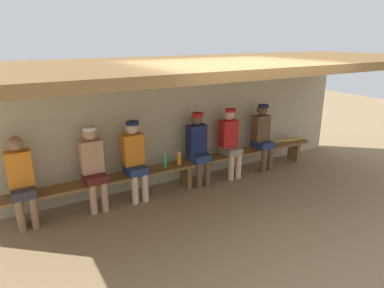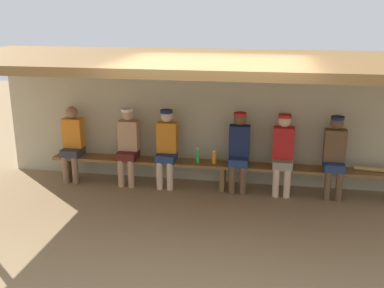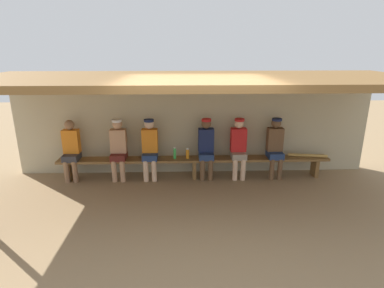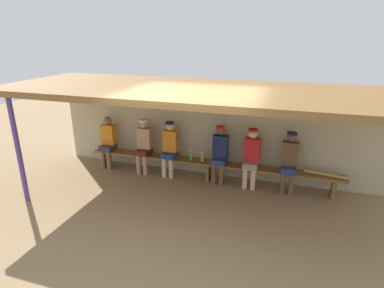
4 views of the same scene
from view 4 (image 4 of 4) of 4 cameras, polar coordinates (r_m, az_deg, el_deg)
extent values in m
plane|color=#937754|center=(6.32, -0.75, -12.24)|extent=(24.00, 24.00, 0.00)
cube|color=#B7AD8C|center=(7.64, 3.97, 2.45)|extent=(8.00, 0.20, 2.20)
cube|color=brown|center=(6.15, 1.25, 9.48)|extent=(8.00, 2.80, 0.12)
cylinder|color=#4C388C|center=(7.18, -28.83, -1.08)|extent=(0.10, 0.10, 2.20)
cube|color=brown|center=(7.45, 3.01, -3.40)|extent=(6.00, 0.36, 0.05)
cube|color=brown|center=(8.60, -15.04, -2.55)|extent=(0.08, 0.29, 0.41)
cube|color=brown|center=(7.54, 2.98, -5.01)|extent=(0.08, 0.29, 0.41)
cube|color=brown|center=(7.42, 24.15, -7.25)|extent=(0.08, 0.29, 0.41)
cube|color=navy|center=(7.20, 17.00, -4.30)|extent=(0.32, 0.40, 0.14)
cylinder|color=brown|center=(7.17, 16.02, -6.85)|extent=(0.11, 0.11, 0.48)
cylinder|color=brown|center=(7.17, 17.46, -6.99)|extent=(0.11, 0.11, 0.48)
cube|color=brown|center=(7.15, 17.27, -1.63)|extent=(0.34, 0.20, 0.52)
sphere|color=brown|center=(7.03, 17.57, 1.19)|extent=(0.21, 0.21, 0.21)
cylinder|color=#19234C|center=(6.97, 17.64, 1.80)|extent=(0.21, 0.21, 0.05)
cube|color=#591E19|center=(7.95, -8.64, -1.38)|extent=(0.32, 0.40, 0.14)
cylinder|color=tan|center=(7.96, -9.63, -3.65)|extent=(0.11, 0.11, 0.48)
cylinder|color=tan|center=(7.88, -8.46, -3.82)|extent=(0.11, 0.11, 0.48)
cube|color=tan|center=(7.91, -8.51, 1.05)|extent=(0.34, 0.20, 0.52)
sphere|color=tan|center=(7.80, -8.64, 3.63)|extent=(0.21, 0.21, 0.21)
cylinder|color=white|center=(7.74, -8.81, 4.19)|extent=(0.21, 0.21, 0.05)
cube|color=navy|center=(7.34, 4.96, -3.01)|extent=(0.32, 0.40, 0.14)
cylinder|color=brown|center=(7.33, 3.93, -5.48)|extent=(0.11, 0.11, 0.48)
cylinder|color=brown|center=(7.30, 5.31, -5.65)|extent=(0.11, 0.11, 0.48)
cube|color=#19234C|center=(7.30, 5.18, -0.38)|extent=(0.34, 0.20, 0.52)
sphere|color=brown|center=(7.18, 5.27, 2.40)|extent=(0.21, 0.21, 0.21)
cylinder|color=red|center=(7.12, 5.22, 3.00)|extent=(0.21, 0.21, 0.05)
cube|color=#333338|center=(8.43, -14.89, -0.61)|extent=(0.32, 0.40, 0.14)
cylinder|color=#8C6647|center=(8.46, -15.81, -2.74)|extent=(0.11, 0.11, 0.48)
cylinder|color=#8C6647|center=(8.36, -14.78, -2.89)|extent=(0.11, 0.11, 0.48)
cube|color=orange|center=(8.39, -14.80, 1.69)|extent=(0.34, 0.20, 0.52)
sphere|color=#8C6647|center=(8.29, -15.01, 4.13)|extent=(0.21, 0.21, 0.21)
cube|color=gray|center=(7.23, 10.53, -3.63)|extent=(0.32, 0.40, 0.14)
cylinder|color=beige|center=(7.21, 9.51, -6.15)|extent=(0.11, 0.11, 0.48)
cylinder|color=beige|center=(7.20, 10.93, -6.31)|extent=(0.11, 0.11, 0.48)
cube|color=red|center=(7.19, 10.78, -0.96)|extent=(0.34, 0.20, 0.52)
sphere|color=beige|center=(7.07, 10.96, 1.85)|extent=(0.21, 0.21, 0.21)
cylinder|color=red|center=(7.01, 10.97, 2.46)|extent=(0.21, 0.21, 0.05)
cube|color=navy|center=(7.68, -4.05, -1.95)|extent=(0.32, 0.40, 0.14)
cylinder|color=beige|center=(7.69, -5.06, -4.30)|extent=(0.11, 0.11, 0.48)
cylinder|color=beige|center=(7.62, -3.81, -4.47)|extent=(0.11, 0.11, 0.48)
cube|color=orange|center=(7.64, -3.89, 0.57)|extent=(0.34, 0.20, 0.52)
sphere|color=beige|center=(7.53, -3.95, 3.24)|extent=(0.21, 0.21, 0.21)
cylinder|color=#19234C|center=(7.47, -4.08, 3.82)|extent=(0.21, 0.21, 0.05)
cylinder|color=orange|center=(7.42, 1.89, -2.40)|extent=(0.08, 0.08, 0.21)
cylinder|color=white|center=(7.38, 1.90, -1.56)|extent=(0.05, 0.05, 0.02)
cylinder|color=green|center=(7.49, -0.19, -2.06)|extent=(0.06, 0.06, 0.24)
cylinder|color=white|center=(7.45, -0.19, -1.12)|extent=(0.04, 0.04, 0.02)
cylinder|color=tan|center=(7.28, 22.90, -5.08)|extent=(0.85, 0.20, 0.07)
camera|label=1|loc=(4.88, -53.01, 3.99)|focal=32.18mm
camera|label=2|loc=(1.24, -101.62, -19.03)|focal=43.15mm
camera|label=3|loc=(2.05, -64.84, -6.30)|focal=29.13mm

